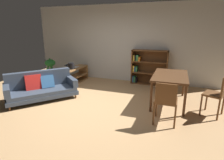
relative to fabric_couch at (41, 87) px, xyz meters
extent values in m
plane|color=tan|center=(1.47, -0.07, -0.33)|extent=(8.16, 8.16, 0.00)
cube|color=silver|center=(1.47, 2.63, 1.02)|extent=(6.80, 0.10, 2.70)
cylinder|color=brown|center=(0.84, 0.35, -0.28)|extent=(0.04, 0.04, 0.10)
cylinder|color=brown|center=(-0.19, -0.89, -0.28)|extent=(0.04, 0.04, 0.10)
cylinder|color=brown|center=(0.34, 0.77, -0.28)|extent=(0.04, 0.04, 0.10)
cylinder|color=brown|center=(-0.69, -0.47, -0.28)|extent=(0.04, 0.04, 0.10)
cube|color=#384251|center=(0.07, -0.06, -0.18)|extent=(1.73, 1.86, 0.10)
cube|color=#384251|center=(0.07, -0.06, -0.08)|extent=(1.66, 1.79, 0.10)
cube|color=#384251|center=(-0.15, 0.13, 0.19)|extent=(1.23, 1.43, 0.45)
cube|color=#384251|center=(0.60, 0.57, 0.08)|extent=(0.66, 0.58, 0.21)
cube|color=#384251|center=(-0.45, -0.69, 0.08)|extent=(0.66, 0.58, 0.21)
cube|color=red|center=(-0.15, -0.11, 0.15)|extent=(0.42, 0.44, 0.42)
cube|color=#336093|center=(0.09, 0.16, 0.12)|extent=(0.41, 0.42, 0.37)
cube|color=olive|center=(0.03, 2.32, -0.06)|extent=(0.38, 0.04, 0.55)
cube|color=olive|center=(0.03, 1.05, -0.06)|extent=(0.38, 0.04, 0.55)
cube|color=olive|center=(0.03, 1.68, -0.11)|extent=(0.38, 1.27, 0.04)
cube|color=olive|center=(0.03, 1.68, 0.19)|extent=(0.38, 1.31, 0.04)
cube|color=olive|center=(0.03, 1.68, -0.31)|extent=(0.38, 1.27, 0.04)
cube|color=silver|center=(-0.01, 1.76, 0.22)|extent=(0.26, 0.31, 0.02)
cube|color=black|center=(-0.23, 1.73, 0.26)|extent=(0.24, 0.29, 0.07)
cylinder|color=black|center=(0.06, 1.45, 0.32)|extent=(0.19, 0.19, 0.22)
cylinder|color=slate|center=(0.06, 1.45, 0.36)|extent=(0.11, 0.11, 0.01)
cylinder|color=brown|center=(-1.02, 1.72, -0.23)|extent=(0.30, 0.30, 0.22)
cylinder|color=#287A33|center=(-0.96, 1.71, 0.10)|extent=(0.16, 0.08, 0.44)
cylinder|color=#287A33|center=(-1.05, 1.82, 0.17)|extent=(0.11, 0.25, 0.59)
cylinder|color=#287A33|center=(-1.13, 1.69, 0.12)|extent=(0.27, 0.11, 0.49)
cylinder|color=#287A33|center=(-1.04, 1.64, 0.18)|extent=(0.08, 0.22, 0.62)
ellipsoid|color=#287A33|center=(-1.02, 1.72, 0.31)|extent=(0.38, 0.38, 0.27)
cylinder|color=#56351E|center=(2.93, 1.56, 0.02)|extent=(0.06, 0.06, 0.71)
cylinder|color=#56351E|center=(2.93, 0.20, 0.02)|extent=(0.06, 0.06, 0.71)
cylinder|color=#56351E|center=(3.65, 1.56, 0.02)|extent=(0.06, 0.06, 0.71)
cylinder|color=#56351E|center=(3.65, 0.20, 0.02)|extent=(0.06, 0.06, 0.71)
cube|color=#56351E|center=(3.29, 0.88, 0.40)|extent=(0.82, 1.46, 0.05)
cylinder|color=brown|center=(3.08, 0.00, -0.11)|extent=(0.04, 0.04, 0.45)
cylinder|color=brown|center=(3.48, -0.01, -0.11)|extent=(0.04, 0.04, 0.45)
cylinder|color=brown|center=(3.07, -0.41, -0.11)|extent=(0.04, 0.04, 0.45)
cylinder|color=brown|center=(3.47, -0.41, -0.11)|extent=(0.04, 0.04, 0.45)
cube|color=brown|center=(3.28, -0.21, 0.14)|extent=(0.44, 0.45, 0.04)
cube|color=brown|center=(3.27, -0.41, 0.35)|extent=(0.40, 0.04, 0.39)
cylinder|color=brown|center=(4.00, 0.37, -0.10)|extent=(0.04, 0.04, 0.47)
cylinder|color=brown|center=(4.15, 0.74, -0.10)|extent=(0.04, 0.04, 0.47)
cylinder|color=brown|center=(4.31, 0.24, -0.10)|extent=(0.04, 0.04, 0.47)
cylinder|color=brown|center=(4.47, 0.60, -0.10)|extent=(0.04, 0.04, 0.47)
cube|color=brown|center=(4.23, 0.49, 0.15)|extent=(0.52, 0.55, 0.04)
cube|color=brown|center=(4.39, 0.42, 0.38)|extent=(0.18, 0.37, 0.41)
cube|color=brown|center=(1.94, 2.42, 0.26)|extent=(0.04, 0.32, 1.18)
cube|color=brown|center=(3.12, 2.42, 0.26)|extent=(0.04, 0.32, 1.18)
cube|color=brown|center=(2.53, 2.42, 0.83)|extent=(1.21, 0.32, 0.04)
cube|color=brown|center=(2.53, 2.42, -0.32)|extent=(1.21, 0.32, 0.04)
cube|color=brown|center=(2.53, 2.56, 0.26)|extent=(1.18, 0.04, 1.18)
cube|color=brown|center=(2.53, 2.42, 0.07)|extent=(1.18, 0.30, 0.04)
cube|color=brown|center=(2.53, 2.42, 0.45)|extent=(1.18, 0.30, 0.04)
cube|color=#2D5199|center=(2.00, 2.40, -0.19)|extent=(0.04, 0.24, 0.22)
cube|color=#337F47|center=(2.05, 2.39, -0.19)|extent=(0.06, 0.22, 0.21)
cube|color=black|center=(2.11, 2.40, -0.22)|extent=(0.05, 0.25, 0.16)
cube|color=gold|center=(2.01, 2.39, 0.19)|extent=(0.05, 0.21, 0.21)
cube|color=#2D5199|center=(2.06, 2.39, 0.17)|extent=(0.04, 0.20, 0.17)
cube|color=#337F47|center=(2.11, 2.38, 0.18)|extent=(0.05, 0.19, 0.19)
cube|color=gold|center=(2.01, 2.40, 0.56)|extent=(0.05, 0.23, 0.19)
cube|color=black|center=(2.06, 2.40, 0.56)|extent=(0.04, 0.24, 0.19)
cube|color=#337F47|center=(2.12, 2.39, 0.57)|extent=(0.07, 0.21, 0.20)
cube|color=orange|center=(2.19, 2.40, 0.54)|extent=(0.07, 0.26, 0.14)
camera|label=1|loc=(3.42, -3.79, 1.52)|focal=29.28mm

